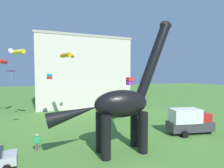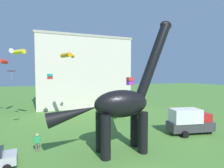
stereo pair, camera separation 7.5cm
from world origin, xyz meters
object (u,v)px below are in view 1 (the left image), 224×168
(festival_canopy_tent, at_px, (116,104))
(kite_far_right, at_px, (67,55))
(kite_near_high, at_px, (17,52))
(kite_far_left, at_px, (50,76))
(dinosaur_sculpture, at_px, (121,104))
(kite_apex, at_px, (130,81))
(parked_box_truck, at_px, (189,121))
(person_near_flyer, at_px, (37,141))
(kite_high_left, at_px, (11,71))
(kite_trailing, at_px, (0,61))

(festival_canopy_tent, distance_m, kite_far_right, 11.14)
(kite_near_high, bearing_deg, kite_far_left, 11.22)
(kite_far_right, height_order, kite_far_left, kite_far_right)
(dinosaur_sculpture, xyz_separation_m, kite_apex, (5.59, 9.54, 1.77))
(festival_canopy_tent, bearing_deg, parked_box_truck, -58.42)
(person_near_flyer, xyz_separation_m, festival_canopy_tent, (11.71, 8.98, 1.46))
(festival_canopy_tent, bearing_deg, kite_high_left, -169.31)
(dinosaur_sculpture, relative_size, kite_near_high, 5.18)
(dinosaur_sculpture, bearing_deg, kite_apex, 93.17)
(dinosaur_sculpture, height_order, kite_far_left, dinosaur_sculpture)
(dinosaur_sculpture, xyz_separation_m, festival_canopy_tent, (4.13, 11.75, -2.15))
(kite_high_left, xyz_separation_m, kite_far_left, (4.39, 5.77, -0.70))
(kite_far_right, xyz_separation_m, kite_near_high, (-7.10, 1.75, 0.44))
(parked_box_truck, relative_size, kite_far_left, 6.82)
(kite_near_high, bearing_deg, kite_high_left, -88.73)
(person_near_flyer, relative_size, kite_far_left, 2.07)
(kite_high_left, bearing_deg, kite_near_high, 91.27)
(kite_near_high, distance_m, kite_trailing, 6.99)
(parked_box_truck, bearing_deg, dinosaur_sculpture, -159.08)
(festival_canopy_tent, height_order, kite_high_left, kite_high_left)
(parked_box_truck, height_order, kite_apex, kite_apex)
(parked_box_truck, height_order, kite_far_left, kite_far_left)
(person_near_flyer, bearing_deg, kite_near_high, -100.43)
(festival_canopy_tent, height_order, kite_far_right, kite_far_right)
(festival_canopy_tent, relative_size, kite_far_right, 1.30)
(parked_box_truck, xyz_separation_m, kite_trailing, (-24.53, 17.95, 8.17))
(kite_trailing, height_order, kite_apex, kite_trailing)
(kite_far_left, bearing_deg, kite_apex, -23.52)
(dinosaur_sculpture, distance_m, kite_trailing, 24.95)
(kite_high_left, relative_size, kite_apex, 0.91)
(dinosaur_sculpture, height_order, kite_near_high, dinosaur_sculpture)
(kite_far_right, xyz_separation_m, kite_far_left, (-2.61, 2.65, -3.25))
(person_near_flyer, height_order, kite_high_left, kite_high_left)
(person_near_flyer, height_order, kite_near_high, kite_near_high)
(kite_high_left, bearing_deg, festival_canopy_tent, 10.69)
(kite_high_left, distance_m, kite_trailing, 11.58)
(festival_canopy_tent, height_order, kite_trailing, kite_trailing)
(kite_high_left, distance_m, kite_far_left, 7.28)
(kite_far_right, relative_size, kite_high_left, 2.16)
(kite_high_left, height_order, kite_near_high, kite_near_high)
(festival_canopy_tent, distance_m, kite_near_high, 17.25)
(parked_box_truck, distance_m, kite_trailing, 31.48)
(parked_box_truck, relative_size, kite_apex, 4.80)
(parked_box_truck, xyz_separation_m, kite_far_left, (-16.54, 12.88, 5.56))
(person_near_flyer, relative_size, festival_canopy_tent, 0.57)
(kite_far_left, bearing_deg, person_near_flyer, -96.02)
(parked_box_truck, xyz_separation_m, person_near_flyer, (-17.80, 0.93, -0.56))
(kite_far_right, relative_size, kite_far_left, 2.82)
(kite_high_left, relative_size, kite_near_high, 0.45)
(kite_far_right, bearing_deg, kite_trailing, 143.94)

